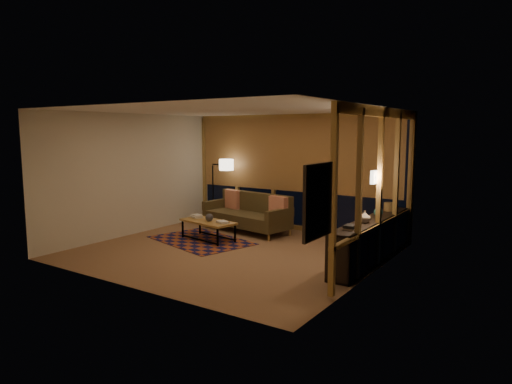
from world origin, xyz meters
The scene contains 21 objects.
floor centered at (0.00, 0.00, 0.00)m, with size 5.50×5.00×0.01m, color #A07856.
ceiling centered at (0.00, 0.00, 2.70)m, with size 5.50×5.00×0.01m, color white.
walls centered at (0.00, 0.00, 1.35)m, with size 5.51×5.01×2.70m.
window_wall_back centered at (0.00, 2.43, 1.35)m, with size 5.30×0.16×2.60m, color #B08444, non-canonical shape.
window_wall_right centered at (2.68, 0.60, 1.35)m, with size 0.16×3.70×2.60m, color #B08444, non-canonical shape.
wall_art centered at (2.71, -1.85, 1.45)m, with size 0.06×0.74×0.94m, color red, non-canonical shape.
wall_sconce centered at (2.62, 0.45, 1.55)m, with size 0.12×0.18×0.22m, color #F3E5C6, non-canonical shape.
sofa centered at (-0.78, 1.61, 0.43)m, with size 2.12×0.86×0.87m, color brown, non-canonical shape.
pillow_left centered at (-1.42, 1.96, 0.66)m, with size 0.46×0.15×0.46m, color #B51702, non-canonical shape.
pillow_right centered at (0.06, 1.65, 0.66)m, with size 0.45×0.15×0.45m, color #B51702, non-canonical shape.
area_rug centered at (-1.06, 0.32, 0.01)m, with size 2.13×1.42×0.01m, color brown.
coffee_table centered at (-0.97, 0.46, 0.21)m, with size 1.26×0.58×0.42m, color #B08444, non-canonical shape.
book_stack_a centered at (-1.39, 0.58, 0.45)m, with size 0.23×0.18×0.07m, color silver, non-canonical shape.
book_stack_b centered at (-0.56, 0.43, 0.44)m, with size 0.23×0.18×0.05m, color silver, non-canonical shape.
ceramic_pot centered at (-0.92, 0.44, 0.50)m, with size 0.17×0.17×0.17m, color black.
floor_lamp centered at (-2.04, 1.96, 0.82)m, with size 0.55×0.36×1.64m, color black, non-canonical shape.
bookshelf centered at (2.49, 0.85, 0.38)m, with size 0.40×3.07×0.77m, color black, non-canonical shape.
basket centered at (2.47, 1.84, 0.85)m, with size 0.21×0.21×0.16m, color tan.
teal_bowl centered at (2.49, 1.13, 0.85)m, with size 0.16×0.16×0.16m, color #287B74.
vase centered at (2.49, 0.43, 0.87)m, with size 0.20×0.20×0.21m, color tan.
shelf_book_stack centered at (2.49, -0.19, 0.80)m, with size 0.17×0.23×0.07m, color silver, non-canonical shape.
Camera 1 is at (5.16, -6.91, 2.30)m, focal length 32.00 mm.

